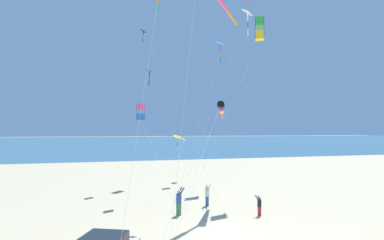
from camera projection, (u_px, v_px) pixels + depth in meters
name	position (u px, v px, depth m)	size (l,w,h in m)	color
ground_plane	(224.00, 235.00, 17.94)	(600.00, 600.00, 0.00)	#C6B58C
ocean_water_strip	(121.00, 141.00, 177.25)	(240.00, 600.00, 0.01)	#386B84
person_adult_flyer	(179.00, 200.00, 22.02)	(0.52, 0.65, 1.98)	#3D7F51
person_child_green_jacket	(207.00, 194.00, 24.78)	(0.57, 0.46, 1.80)	#335199
person_child_grey_jacket	(259.00, 204.00, 21.92)	(0.42, 0.50, 1.47)	#B72833
kite_delta_orange_high_right	(220.00, 44.00, 34.98)	(7.94, 6.26, 16.30)	blue
kite_delta_white_trailing	(248.00, 13.00, 29.80)	(3.85, 8.59, 17.91)	white
kite_box_small_distant	(260.00, 29.00, 21.83)	(6.83, 8.61, 14.05)	green
kite_delta_checkered_midright	(184.00, 140.00, 37.72)	(11.73, 4.21, 5.24)	yellow
kite_windsock_blue_topmost	(221.00, 109.00, 24.63)	(14.96, 8.58, 8.33)	black
kite_box_striped_overhead	(141.00, 112.00, 34.12)	(14.22, 2.21, 9.00)	#EF4C93
kite_delta_yellow_midlevel	(178.00, 137.00, 34.52)	(11.42, 2.49, 5.62)	yellow
kite_delta_black_fish_shape	(144.00, 32.00, 35.86)	(13.52, 5.34, 17.92)	black
kite_delta_purple_drifting	(150.00, 72.00, 28.55)	(7.07, 2.43, 11.75)	black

